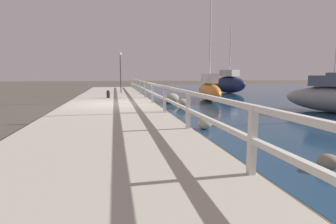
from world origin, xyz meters
TOP-DOWN VIEW (x-y plane):
  - ground_plane at (0.00, 0.00)m, footprint 120.00×120.00m
  - dock_walkway at (0.00, 0.00)m, footprint 4.35×36.00m
  - railing at (2.07, 0.00)m, footprint 0.10×32.50m
  - boulder_upstream at (3.82, -9.22)m, footprint 0.38×0.34m
  - boulder_far_strip at (3.48, -0.59)m, footprint 0.65×0.58m
  - boulder_near_dock at (3.27, 1.97)m, footprint 0.62×0.56m
  - boulder_downstream at (2.88, -5.52)m, footprint 0.43×0.38m
  - boulder_water_edge at (3.45, 1.70)m, footprint 0.79×0.71m
  - mooring_bollard at (-0.16, 3.33)m, footprint 0.21×0.21m
  - dock_lamp at (0.71, 7.91)m, footprint 0.24×0.24m
  - sailboat_navy at (10.47, 9.40)m, footprint 2.79×3.83m
  - sailboat_gray at (9.59, -3.35)m, footprint 3.00×4.72m
  - sailboat_orange at (6.20, 3.08)m, footprint 1.78×5.34m
  - sailboat_yellow at (20.19, 7.95)m, footprint 2.89×3.97m

SIDE VIEW (x-z plane):
  - ground_plane at x=0.00m, z-range 0.00..0.00m
  - dock_walkway at x=0.00m, z-range 0.00..0.25m
  - boulder_upstream at x=3.82m, z-range 0.00..0.28m
  - boulder_downstream at x=2.88m, z-range 0.00..0.32m
  - boulder_near_dock at x=3.27m, z-range 0.00..0.47m
  - boulder_far_strip at x=3.48m, z-range 0.00..0.48m
  - boulder_water_edge at x=3.45m, z-range 0.00..0.59m
  - mooring_bollard at x=-0.16m, z-range 0.25..0.72m
  - sailboat_gray at x=9.59m, z-range -2.67..4.04m
  - sailboat_orange at x=6.20m, z-range -3.10..4.51m
  - sailboat_yellow at x=20.19m, z-range -2.76..4.32m
  - sailboat_navy at x=10.47m, z-range -1.99..3.74m
  - railing at x=2.07m, z-range 0.43..1.42m
  - dock_lamp at x=0.71m, z-range 0.92..4.02m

